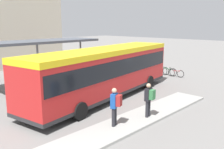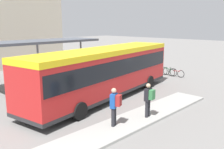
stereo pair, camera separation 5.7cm
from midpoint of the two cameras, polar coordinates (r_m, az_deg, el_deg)
ground_plane at (r=16.14m, az=-1.41°, el=-5.25°), size 120.00×120.00×0.00m
curb_island at (r=11.81m, az=2.73°, el=-11.42°), size 13.27×1.80×0.12m
city_bus at (r=15.71m, az=-1.42°, el=1.21°), size 12.49×4.40×3.15m
pedestrian_waiting at (r=11.20m, az=0.80°, el=-6.86°), size 0.52×0.55×1.76m
pedestrian_companion at (r=12.39m, az=8.54°, el=-5.33°), size 0.44×0.47×1.70m
bicycle_red at (r=22.92m, az=14.53°, el=0.31°), size 0.48×1.55×0.67m
bicycle_green at (r=23.36m, az=12.90°, el=0.68°), size 0.48×1.73×0.75m
bicycle_white at (r=23.88m, az=11.42°, el=0.94°), size 0.48×1.65×0.71m
bicycle_orange at (r=24.06m, az=9.42°, el=1.05°), size 0.48×1.57×0.68m
station_shelter at (r=19.84m, az=-16.67°, el=6.98°), size 9.92×3.07×3.41m
potted_planter_near_shelter at (r=18.03m, az=-10.75°, el=-1.46°), size 0.76×0.76×1.26m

